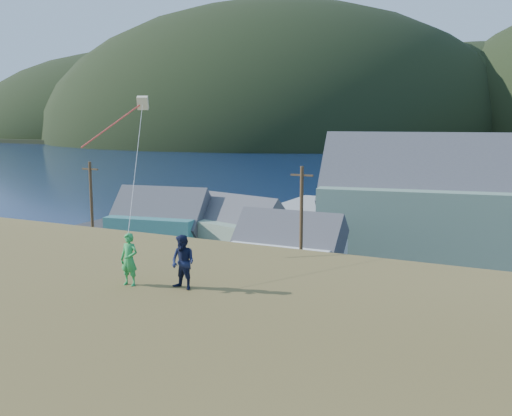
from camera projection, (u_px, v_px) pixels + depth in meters
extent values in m
plane|color=#0A1638|center=(317.00, 312.00, 37.39)|extent=(900.00, 900.00, 0.00)
cube|color=#4C3D19|center=(306.00, 321.00, 35.60)|extent=(110.00, 8.00, 0.10)
cube|color=#28282B|center=(380.00, 255.00, 52.48)|extent=(72.00, 36.00, 0.12)
cube|color=gray|center=(378.00, 211.00, 75.43)|extent=(26.00, 14.00, 0.90)
cube|color=black|center=(512.00, 138.00, 330.28)|extent=(900.00, 320.00, 2.00)
ellipsoid|color=black|center=(150.00, 134.00, 380.86)|extent=(240.00, 216.00, 108.00)
ellipsoid|color=black|center=(274.00, 137.00, 319.85)|extent=(260.00, 234.00, 143.00)
ellipsoid|color=black|center=(470.00, 138.00, 312.13)|extent=(200.00, 180.00, 100.00)
cube|color=#2E676B|center=(161.00, 231.00, 55.36)|extent=(9.59, 7.80, 3.25)
cube|color=#47474C|center=(160.00, 205.00, 54.97)|extent=(10.04, 7.63, 6.24)
cube|color=gray|center=(235.00, 236.00, 53.36)|extent=(9.71, 7.65, 3.04)
cube|color=#47474C|center=(234.00, 212.00, 53.00)|extent=(10.15, 7.61, 5.54)
cube|color=white|center=(288.00, 261.00, 43.78)|extent=(7.90, 5.70, 3.13)
cube|color=#47474C|center=(288.00, 231.00, 43.42)|extent=(8.40, 5.61, 5.48)
cube|color=slate|center=(390.00, 216.00, 63.42)|extent=(11.54, 8.34, 3.34)
cube|color=#47474C|center=(391.00, 193.00, 63.02)|extent=(12.01, 8.37, 6.19)
cylinder|color=#47331E|center=(92.00, 216.00, 46.71)|extent=(0.24, 0.24, 8.97)
cylinder|color=#47331E|center=(301.00, 234.00, 38.74)|extent=(0.24, 0.24, 9.27)
imported|color=#9C100E|center=(288.00, 226.00, 62.53)|extent=(2.64, 5.43, 1.49)
imported|color=black|center=(385.00, 231.00, 60.19)|extent=(1.55, 3.83, 1.30)
imported|color=gray|center=(250.00, 223.00, 64.61)|extent=(1.75, 4.06, 1.30)
imported|color=navy|center=(400.00, 247.00, 52.26)|extent=(1.82, 4.51, 1.53)
imported|color=black|center=(329.00, 240.00, 55.66)|extent=(2.13, 4.75, 1.35)
imported|color=silver|center=(268.00, 235.00, 57.92)|extent=(3.04, 5.40, 1.42)
imported|color=silver|center=(237.00, 231.00, 59.39)|extent=(2.20, 4.77, 1.51)
imported|color=green|center=(129.00, 259.00, 18.39)|extent=(0.64, 0.43, 1.71)
imported|color=#151C3B|center=(183.00, 262.00, 17.97)|extent=(0.93, 0.78, 1.74)
cube|color=beige|center=(143.00, 103.00, 24.15)|extent=(0.60, 0.58, 0.60)
cylinder|color=#E5473C|center=(113.00, 125.00, 23.44)|extent=(0.06, 0.06, 3.31)
cylinder|color=white|center=(136.00, 159.00, 21.20)|extent=(0.02, 0.02, 7.94)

